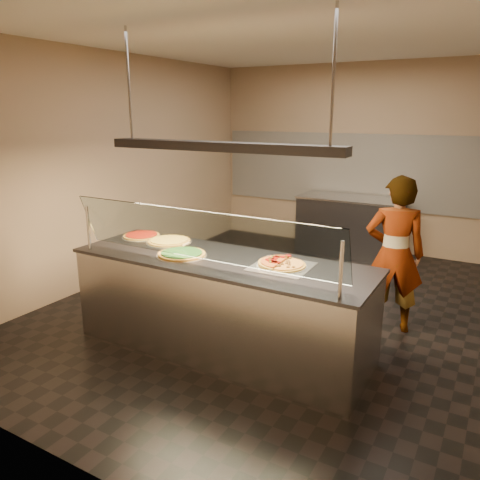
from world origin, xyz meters
The scene contains 20 objects.
ground centered at (0.00, 0.00, -0.01)m, with size 5.00×6.00×0.02m, color black.
ceiling centered at (0.00, 0.00, 3.01)m, with size 5.00×6.00×0.02m, color silver.
wall_back centered at (0.00, 3.01, 1.50)m, with size 5.00×0.02×3.00m, color tan.
wall_front centered at (0.00, -3.01, 1.50)m, with size 5.00×0.02×3.00m, color tan.
wall_left centered at (-2.51, 0.00, 1.50)m, with size 0.02×6.00×3.00m, color tan.
tile_band centered at (0.00, 2.98, 1.30)m, with size 4.90×0.02×1.20m, color silver.
serving_counter centered at (-0.11, -1.19, 0.47)m, with size 2.87×0.94×0.93m.
sneeze_guard centered at (-0.11, -1.53, 1.23)m, with size 2.63×0.18×0.54m.
perforated_tray centered at (0.48, -1.12, 0.94)m, with size 0.51×0.51×0.01m.
half_pizza_pepperoni centered at (0.38, -1.12, 0.96)m, with size 0.23×0.42×0.05m.
half_pizza_sausage centered at (0.58, -1.12, 0.96)m, with size 0.22×0.42×0.04m.
pizza_spinach centered at (-0.48, -1.30, 0.95)m, with size 0.48×0.48×0.03m.
pizza_cheese centered at (-0.88, -0.98, 0.94)m, with size 0.47×0.47×0.03m.
pizza_tomato centered at (-1.27, -0.95, 0.94)m, with size 0.42×0.42×0.03m.
pizza_spatula centered at (-0.57, -1.09, 0.96)m, with size 0.19×0.23×0.02m.
prep_table centered at (-0.02, 2.55, 0.47)m, with size 1.62×0.74×0.93m.
worker centered at (1.19, 0.09, 0.82)m, with size 0.60×0.39×1.64m, color #29242E.
heat_lamp_housing centered at (-0.11, -1.19, 1.95)m, with size 2.30×0.18×0.08m, color #35353A.
lamp_rod_left centered at (-1.11, -1.19, 2.50)m, with size 0.02×0.02×1.01m, color #B7B7BC.
lamp_rod_right centered at (0.89, -1.19, 2.50)m, with size 0.02×0.02×1.01m, color #B7B7BC.
Camera 1 is at (2.09, -4.68, 2.25)m, focal length 35.00 mm.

